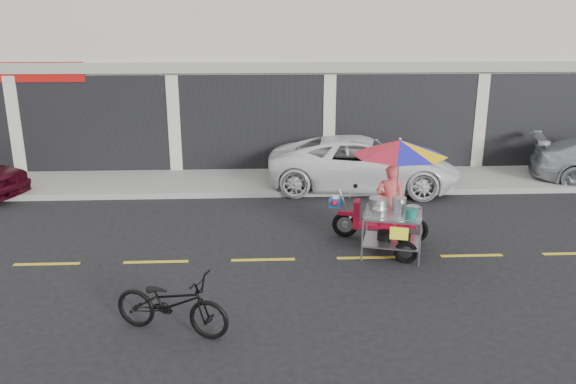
{
  "coord_description": "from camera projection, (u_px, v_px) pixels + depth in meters",
  "views": [
    {
      "loc": [
        -2.02,
        -9.78,
        4.23
      ],
      "look_at": [
        -1.5,
        0.6,
        1.15
      ],
      "focal_mm": 35.0,
      "sensor_mm": 36.0,
      "label": 1
    }
  ],
  "objects": [
    {
      "name": "centerline",
      "position": [
        368.0,
        258.0,
        10.66
      ],
      "size": [
        42.0,
        0.1,
        0.01
      ],
      "primitive_type": "cube",
      "color": "gold",
      "rests_on": "ground"
    },
    {
      "name": "sidewalk",
      "position": [
        332.0,
        179.0,
        15.91
      ],
      "size": [
        45.0,
        3.0,
        0.15
      ],
      "primitive_type": "cube",
      "color": "gray",
      "rests_on": "ground"
    },
    {
      "name": "food_vendor_rig",
      "position": [
        394.0,
        179.0,
        10.7
      ],
      "size": [
        2.25,
        2.23,
        2.29
      ],
      "rotation": [
        0.0,
        0.0,
        -0.28
      ],
      "color": "black",
      "rests_on": "ground"
    },
    {
      "name": "ground",
      "position": [
        368.0,
        258.0,
        10.66
      ],
      "size": [
        90.0,
        90.0,
        0.0
      ],
      "primitive_type": "plane",
      "color": "black"
    },
    {
      "name": "near_bicycle",
      "position": [
        171.0,
        303.0,
        7.95
      ],
      "size": [
        1.85,
        1.16,
        0.92
      ],
      "primitive_type": "imported",
      "rotation": [
        0.0,
        0.0,
        1.23
      ],
      "color": "black",
      "rests_on": "ground"
    },
    {
      "name": "white_pickup",
      "position": [
        363.0,
        163.0,
        15.0
      ],
      "size": [
        5.3,
        2.98,
        1.4
      ],
      "primitive_type": "imported",
      "rotation": [
        0.0,
        0.0,
        1.43
      ],
      "color": "white",
      "rests_on": "ground"
    },
    {
      "name": "shophouse_block",
      "position": [
        396.0,
        26.0,
        19.73
      ],
      "size": [
        36.0,
        8.11,
        10.4
      ],
      "color": "beige",
      "rests_on": "ground"
    }
  ]
}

